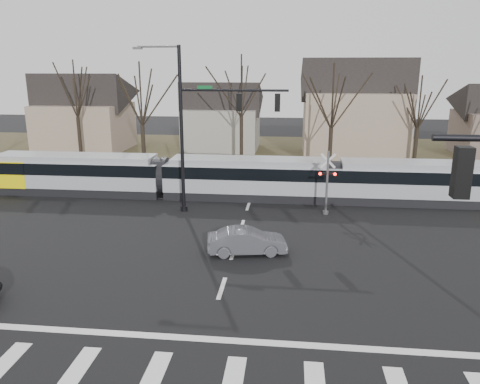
# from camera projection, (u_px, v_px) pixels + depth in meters

# --- Properties ---
(ground) EXTENTS (140.00, 140.00, 0.00)m
(ground) POSITION_uv_depth(u_px,v_px,m) (214.00, 312.00, 17.63)
(ground) COLOR black
(grass_verge) EXTENTS (140.00, 28.00, 0.01)m
(grass_verge) POSITION_uv_depth(u_px,v_px,m) (264.00, 156.00, 48.34)
(grass_verge) COLOR #38331E
(grass_verge) RESTS_ON ground
(crosswalk) EXTENTS (27.00, 2.60, 0.01)m
(crosswalk) POSITION_uv_depth(u_px,v_px,m) (192.00, 381.00, 13.78)
(crosswalk) COLOR silver
(crosswalk) RESTS_ON ground
(stop_line) EXTENTS (28.00, 0.35, 0.01)m
(stop_line) POSITION_uv_depth(u_px,v_px,m) (206.00, 339.00, 15.90)
(stop_line) COLOR silver
(stop_line) RESTS_ON ground
(lane_dashes) EXTENTS (0.18, 30.00, 0.01)m
(lane_dashes) POSITION_uv_depth(u_px,v_px,m) (251.00, 198.00, 32.98)
(lane_dashes) COLOR silver
(lane_dashes) RESTS_ON ground
(rail_pair) EXTENTS (90.00, 1.52, 0.06)m
(rail_pair) POSITION_uv_depth(u_px,v_px,m) (251.00, 198.00, 32.78)
(rail_pair) COLOR #59595E
(rail_pair) RESTS_ON ground
(tram) EXTENTS (37.27, 2.77, 2.83)m
(tram) POSITION_uv_depth(u_px,v_px,m) (246.00, 177.00, 32.62)
(tram) COLOR gray
(tram) RESTS_ON ground
(sedan) EXTENTS (2.73, 4.38, 1.28)m
(sedan) POSITION_uv_depth(u_px,v_px,m) (247.00, 241.00, 23.04)
(sedan) COLOR #4E4E55
(sedan) RESTS_ON ground
(signal_pole_far) EXTENTS (9.28, 0.44, 10.20)m
(signal_pole_far) POSITION_uv_depth(u_px,v_px,m) (207.00, 122.00, 28.40)
(signal_pole_far) COLOR black
(signal_pole_far) RESTS_ON ground
(rail_crossing_signal) EXTENTS (1.08, 0.36, 4.00)m
(rail_crossing_signal) POSITION_uv_depth(u_px,v_px,m) (327.00, 185.00, 28.89)
(rail_crossing_signal) COLOR #59595B
(rail_crossing_signal) RESTS_ON ground
(tree_row) EXTENTS (59.20, 7.20, 10.00)m
(tree_row) POSITION_uv_depth(u_px,v_px,m) (284.00, 113.00, 41.07)
(tree_row) COLOR black
(tree_row) RESTS_ON ground
(house_a) EXTENTS (9.72, 8.64, 8.60)m
(house_a) POSITION_uv_depth(u_px,v_px,m) (84.00, 109.00, 51.20)
(house_a) COLOR gray
(house_a) RESTS_ON ground
(house_b) EXTENTS (8.64, 7.56, 7.65)m
(house_b) POSITION_uv_depth(u_px,v_px,m) (222.00, 113.00, 51.68)
(house_b) COLOR gray
(house_b) RESTS_ON ground
(house_c) EXTENTS (10.80, 8.64, 10.10)m
(house_c) POSITION_uv_depth(u_px,v_px,m) (355.00, 105.00, 47.00)
(house_c) COLOR gray
(house_c) RESTS_ON ground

